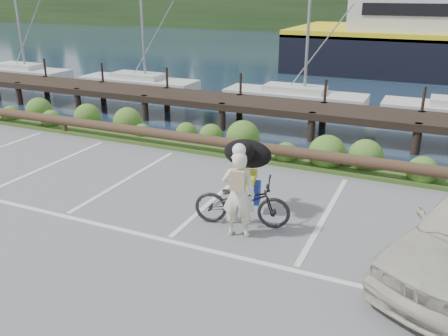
{
  "coord_description": "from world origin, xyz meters",
  "views": [
    {
      "loc": [
        4.41,
        -7.42,
        4.63
      ],
      "look_at": [
        0.56,
        1.1,
        1.1
      ],
      "focal_mm": 38.0,
      "sensor_mm": 36.0,
      "label": 1
    }
  ],
  "objects": [
    {
      "name": "dog",
      "position": [
        0.94,
        1.47,
        1.36
      ],
      "size": [
        0.75,
        1.16,
        0.62
      ],
      "primitive_type": "ellipsoid",
      "rotation": [
        0.0,
        0.0,
        1.8
      ],
      "color": "black",
      "rests_on": "bicycle"
    },
    {
      "name": "ground",
      "position": [
        0.0,
        0.0,
        0.0
      ],
      "size": [
        72.0,
        72.0,
        0.0
      ],
      "primitive_type": "plane",
      "color": "slate"
    },
    {
      "name": "bicycle",
      "position": [
        1.09,
        0.85,
        0.53
      ],
      "size": [
        2.11,
        1.13,
        1.05
      ],
      "primitive_type": "imported",
      "rotation": [
        0.0,
        0.0,
        1.8
      ],
      "color": "black",
      "rests_on": "ground"
    },
    {
      "name": "cyclist",
      "position": [
        1.19,
        0.39,
        0.89
      ],
      "size": [
        0.73,
        0.56,
        1.78
      ],
      "primitive_type": "imported",
      "rotation": [
        0.0,
        0.0,
        3.37
      ],
      "color": "beige",
      "rests_on": "ground"
    },
    {
      "name": "vegetation_strip",
      "position": [
        0.0,
        5.3,
        0.05
      ],
      "size": [
        34.0,
        1.6,
        0.1
      ],
      "primitive_type": "cube",
      "color": "#3D5B21",
      "rests_on": "ground"
    },
    {
      "name": "log_rail",
      "position": [
        0.0,
        4.6,
        0.0
      ],
      "size": [
        32.0,
        0.3,
        0.6
      ],
      "primitive_type": null,
      "color": "#443021",
      "rests_on": "ground"
    },
    {
      "name": "harbor_backdrop",
      "position": [
        0.39,
        78.47,
        -0.0
      ],
      "size": [
        170.0,
        160.0,
        30.0
      ],
      "color": "#192A3D",
      "rests_on": "ground"
    }
  ]
}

